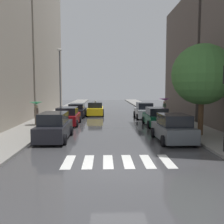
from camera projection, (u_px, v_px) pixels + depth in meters
The scene contains 17 objects.
ground_plane at pixel (109, 113), 34.38m from camera, with size 28.00×72.00×0.04m, color #3C3C3F.
sidewalk_left at pixel (61, 112), 34.18m from camera, with size 3.00×72.00×0.15m, color gray.
sidewalk_right at pixel (157, 112), 34.56m from camera, with size 3.00×72.00×0.15m, color gray.
crosswalk_stripes at pixel (118, 162), 11.63m from camera, with size 4.95×2.20×0.01m.
building_left_mid at pixel (29, 40), 35.00m from camera, with size 6.00×17.02×19.77m, color #9E9384.
building_right_mid at pixel (204, 60), 29.75m from camera, with size 6.00×12.16×13.15m, color #564C47.
parked_car_left_nearest at pixel (54, 127), 16.39m from camera, with size 1.97×4.62×1.79m.
parked_car_left_second at pixel (68, 117), 23.03m from camera, with size 2.13×4.35×1.61m.
parked_car_left_third at pixel (77, 110), 29.64m from camera, with size 2.07×4.74×1.55m.
parked_car_right_nearest at pixel (173, 129), 15.98m from camera, with size 2.22×4.17×1.73m.
parked_car_right_second at pixel (156, 117), 22.60m from camera, with size 2.00×4.43×1.63m.
parked_car_right_third at pixel (144, 111), 28.21m from camera, with size 2.01×4.33×1.74m.
taxi_midroad at pixel (95, 109), 30.95m from camera, with size 2.08×4.39×1.81m.
pedestrian_near_tree at pixel (36, 108), 21.80m from camera, with size 1.12×1.12×2.00m.
pedestrian_by_kerb at pixel (164, 104), 26.82m from camera, with size 1.11×1.11×2.08m.
street_tree_right at pixel (202, 75), 17.09m from camera, with size 4.07×4.07×6.14m.
lamp_post_left at pixel (60, 78), 28.41m from camera, with size 0.60×0.28×7.51m.
Camera 1 is at (-0.60, -10.21, 3.37)m, focal length 40.89 mm.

